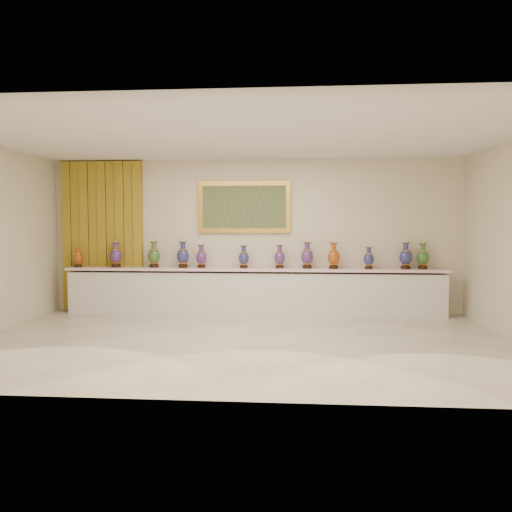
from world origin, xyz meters
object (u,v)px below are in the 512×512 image
(counter, at_px, (254,292))
(vase_1, at_px, (116,256))
(vase_0, at_px, (78,258))
(vase_2, at_px, (154,256))

(counter, relative_size, vase_1, 14.40)
(counter, xyz_separation_m, vase_0, (-3.45, -0.05, 0.64))
(vase_1, bearing_deg, counter, 0.47)
(vase_1, xyz_separation_m, vase_2, (0.76, 0.00, 0.00))
(vase_0, distance_m, vase_2, 1.51)
(vase_0, relative_size, vase_2, 0.77)
(counter, relative_size, vase_2, 14.19)
(vase_1, distance_m, vase_2, 0.76)
(vase_0, height_order, vase_2, vase_2)
(vase_0, bearing_deg, vase_1, 2.13)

